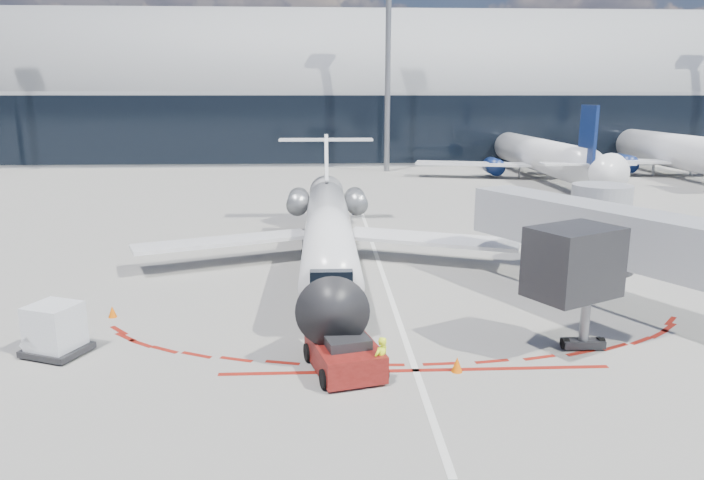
{
  "coord_description": "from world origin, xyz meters",
  "views": [
    {
      "loc": [
        -3.26,
        -32.08,
        9.6
      ],
      "look_at": [
        -1.8,
        -1.41,
        2.46
      ],
      "focal_mm": 32.0,
      "sensor_mm": 36.0,
      "label": 1
    }
  ],
  "objects_px": {
    "pushback_tug": "(344,354)",
    "ramp_worker": "(381,361)",
    "regional_jet": "(328,226)",
    "uld_container": "(55,330)"
  },
  "relations": [
    {
      "from": "pushback_tug",
      "to": "uld_container",
      "type": "relative_size",
      "value": 2.1
    },
    {
      "from": "uld_container",
      "to": "regional_jet",
      "type": "bearing_deg",
      "value": 71.76
    },
    {
      "from": "ramp_worker",
      "to": "uld_container",
      "type": "height_order",
      "value": "uld_container"
    },
    {
      "from": "regional_jet",
      "to": "uld_container",
      "type": "bearing_deg",
      "value": -130.2
    },
    {
      "from": "regional_jet",
      "to": "pushback_tug",
      "type": "height_order",
      "value": "regional_jet"
    },
    {
      "from": "ramp_worker",
      "to": "pushback_tug",
      "type": "bearing_deg",
      "value": -84.37
    },
    {
      "from": "pushback_tug",
      "to": "uld_container",
      "type": "height_order",
      "value": "uld_container"
    },
    {
      "from": "regional_jet",
      "to": "ramp_worker",
      "type": "height_order",
      "value": "regional_jet"
    },
    {
      "from": "pushback_tug",
      "to": "ramp_worker",
      "type": "distance_m",
      "value": 1.64
    },
    {
      "from": "pushback_tug",
      "to": "ramp_worker",
      "type": "relative_size",
      "value": 3.28
    }
  ]
}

